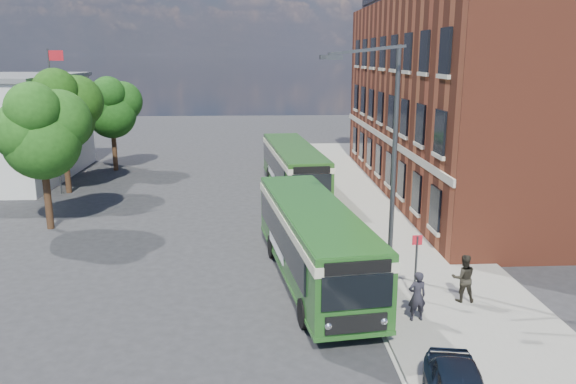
{
  "coord_description": "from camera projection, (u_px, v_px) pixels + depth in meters",
  "views": [
    {
      "loc": [
        0.08,
        -22.53,
        8.63
      ],
      "look_at": [
        1.5,
        3.71,
        2.2
      ],
      "focal_mm": 35.0,
      "sensor_mm": 36.0,
      "label": 1
    }
  ],
  "objects": [
    {
      "name": "brick_office",
      "position": [
        483.0,
        83.0,
        34.61
      ],
      "size": [
        12.1,
        26.0,
        14.2
      ],
      "color": "brown",
      "rests_on": "ground"
    },
    {
      "name": "pedestrian_b",
      "position": [
        463.0,
        278.0,
        19.69
      ],
      "size": [
        0.9,
        0.74,
        1.72
      ],
      "primitive_type": "imported",
      "rotation": [
        0.0,
        0.0,
        3.04
      ],
      "color": "black",
      "rests_on": "pavement"
    },
    {
      "name": "tree_right",
      "position": [
        112.0,
        107.0,
        41.97
      ],
      "size": [
        4.23,
        4.02,
        7.14
      ],
      "color": "#332312",
      "rests_on": "ground"
    },
    {
      "name": "bus_rear",
      "position": [
        293.0,
        164.0,
        35.77
      ],
      "size": [
        3.72,
        12.5,
        3.02
      ],
      "color": "#25521A",
      "rests_on": "ground"
    },
    {
      "name": "pedestrian_a",
      "position": [
        417.0,
        296.0,
        18.26
      ],
      "size": [
        0.67,
        0.49,
        1.69
      ],
      "primitive_type": "imported",
      "rotation": [
        0.0,
        0.0,
        3.29
      ],
      "color": "black",
      "rests_on": "pavement"
    },
    {
      "name": "ground",
      "position": [
        257.0,
        263.0,
        23.9
      ],
      "size": [
        120.0,
        120.0,
        0.0
      ],
      "primitive_type": "plane",
      "color": "#272729",
      "rests_on": "ground"
    },
    {
      "name": "bus_stop_sign",
      "position": [
        416.0,
        263.0,
        19.76
      ],
      "size": [
        0.35,
        0.08,
        2.52
      ],
      "color": "#3A3C3F",
      "rests_on": "ground"
    },
    {
      "name": "pavement",
      "position": [
        380.0,
        209.0,
        32.01
      ],
      "size": [
        6.0,
        48.0,
        0.15
      ],
      "primitive_type": "cube",
      "color": "gray",
      "rests_on": "ground"
    },
    {
      "name": "white_building",
      "position": [
        1.0,
        127.0,
        39.54
      ],
      "size": [
        9.4,
        13.4,
        7.3
      ],
      "color": "silver",
      "rests_on": "ground"
    },
    {
      "name": "tree_left",
      "position": [
        41.0,
        130.0,
        27.45
      ],
      "size": [
        4.4,
        4.18,
        7.43
      ],
      "color": "#332312",
      "rests_on": "ground"
    },
    {
      "name": "bus_front",
      "position": [
        313.0,
        236.0,
        21.66
      ],
      "size": [
        4.0,
        11.6,
        3.02
      ],
      "color": "#21521C",
      "rests_on": "ground"
    },
    {
      "name": "street_lamp",
      "position": [
        385.0,
        160.0,
        21.07
      ],
      "size": [
        2.96,
        2.38,
        9.0
      ],
      "color": "#3A3C3F",
      "rests_on": "ground"
    },
    {
      "name": "kerb_line",
      "position": [
        327.0,
        211.0,
        31.86
      ],
      "size": [
        0.12,
        48.0,
        0.01
      ],
      "primitive_type": "cube",
      "color": "beige",
      "rests_on": "ground"
    },
    {
      "name": "flagpole",
      "position": [
        55.0,
        116.0,
        34.68
      ],
      "size": [
        0.95,
        0.1,
        9.0
      ],
      "color": "#3A3C3F",
      "rests_on": "ground"
    },
    {
      "name": "tree_mid",
      "position": [
        62.0,
        109.0,
        34.85
      ],
      "size": [
        4.67,
        4.44,
        7.89
      ],
      "color": "#332312",
      "rests_on": "ground"
    }
  ]
}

